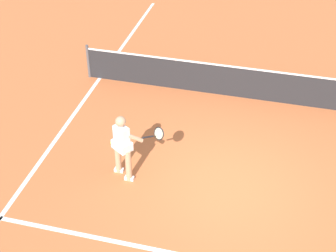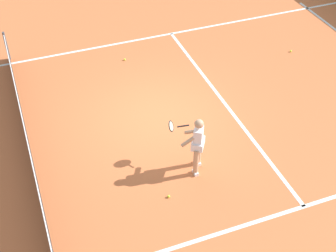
{
  "view_description": "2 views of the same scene",
  "coord_description": "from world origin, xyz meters",
  "px_view_note": "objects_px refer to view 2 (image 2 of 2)",
  "views": [
    {
      "loc": [
        0.72,
        -7.91,
        7.34
      ],
      "look_at": [
        -1.51,
        0.72,
        0.84
      ],
      "focal_mm": 54.14,
      "sensor_mm": 36.0,
      "label": 1
    },
    {
      "loc": [
        -9.71,
        3.39,
        8.33
      ],
      "look_at": [
        -1.42,
        0.27,
        0.85
      ],
      "focal_mm": 50.55,
      "sensor_mm": 36.0,
      "label": 2
    }
  ],
  "objects_px": {
    "tennis_ball_near": "(125,59)",
    "tennis_ball_mid": "(169,196)",
    "tennis_player": "(197,143)",
    "tennis_ball_far": "(291,51)"
  },
  "relations": [
    {
      "from": "tennis_ball_near",
      "to": "tennis_ball_mid",
      "type": "xyz_separation_m",
      "value": [
        -6.02,
        0.73,
        0.0
      ]
    },
    {
      "from": "tennis_ball_near",
      "to": "tennis_ball_far",
      "type": "distance_m",
      "value": 5.56
    },
    {
      "from": "tennis_ball_near",
      "to": "tennis_ball_far",
      "type": "relative_size",
      "value": 1.0
    },
    {
      "from": "tennis_player",
      "to": "tennis_ball_near",
      "type": "xyz_separation_m",
      "value": [
        5.37,
        0.22,
        -0.81
      ]
    },
    {
      "from": "tennis_ball_mid",
      "to": "tennis_ball_far",
      "type": "height_order",
      "value": "same"
    },
    {
      "from": "tennis_player",
      "to": "tennis_ball_far",
      "type": "xyz_separation_m",
      "value": [
        3.91,
        -5.15,
        -0.81
      ]
    },
    {
      "from": "tennis_ball_near",
      "to": "tennis_ball_mid",
      "type": "bearing_deg",
      "value": 173.07
    },
    {
      "from": "tennis_player",
      "to": "tennis_ball_far",
      "type": "relative_size",
      "value": 23.48
    },
    {
      "from": "tennis_ball_near",
      "to": "tennis_ball_mid",
      "type": "distance_m",
      "value": 6.07
    },
    {
      "from": "tennis_ball_mid",
      "to": "tennis_ball_near",
      "type": "bearing_deg",
      "value": -6.93
    }
  ]
}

